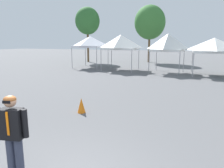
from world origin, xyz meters
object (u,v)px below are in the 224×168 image
canopy_tent_center (121,42)px  canopy_tent_far_left (214,45)px  canopy_tent_far_right (90,42)px  tree_behind_tents_left (87,21)px  traffic_cone_lot_center (81,105)px  person_foreground (13,133)px  canopy_tent_behind_left (168,42)px  tree_behind_tents_center (150,22)px

canopy_tent_center → canopy_tent_far_left: (8.37, -0.35, -0.25)m
canopy_tent_far_right → canopy_tent_center: size_ratio=0.98×
tree_behind_tents_left → traffic_cone_lot_center: (10.51, -19.77, -5.32)m
canopy_tent_far_left → tree_behind_tents_left: (-15.73, 7.00, 3.12)m
canopy_tent_center → person_foreground: canopy_tent_center is taller
canopy_tent_center → canopy_tent_far_left: bearing=-2.4°
person_foreground → canopy_tent_far_left: bearing=75.9°
canopy_tent_behind_left → tree_behind_tents_left: bearing=150.0°
person_foreground → traffic_cone_lot_center: (-0.96, 4.18, -0.74)m
canopy_tent_center → tree_behind_tents_left: 10.33m
canopy_tent_far_right → person_foreground: bearing=-66.3°
canopy_tent_far_right → tree_behind_tents_center: bearing=62.6°
canopy_tent_far_left → tree_behind_tents_left: size_ratio=0.46×
tree_behind_tents_left → canopy_tent_center: bearing=-42.1°
canopy_tent_far_left → person_foreground: (-4.25, -16.95, -1.47)m
tree_behind_tents_center → traffic_cone_lot_center: bearing=-83.8°
tree_behind_tents_left → tree_behind_tents_center: bearing=19.5°
canopy_tent_far_right → canopy_tent_far_left: (12.19, -1.11, -0.29)m
canopy_tent_far_right → tree_behind_tents_center: size_ratio=0.44×
canopy_tent_far_right → traffic_cone_lot_center: (6.98, -13.88, -2.49)m
traffic_cone_lot_center → tree_behind_tents_left: bearing=118.0°
tree_behind_tents_center → canopy_tent_far_right: bearing=-117.4°
canopy_tent_far_left → tree_behind_tents_center: 12.81m
canopy_tent_far_left → traffic_cone_lot_center: 13.97m
canopy_tent_far_right → canopy_tent_behind_left: bearing=-6.9°
canopy_tent_center → traffic_cone_lot_center: size_ratio=5.85×
canopy_tent_far_right → person_foreground: canopy_tent_far_right is taller
canopy_tent_far_left → person_foreground: 17.54m
canopy_tent_center → tree_behind_tents_left: size_ratio=0.46×
canopy_tent_far_right → canopy_tent_behind_left: canopy_tent_behind_left is taller
canopy_tent_center → person_foreground: (4.12, -17.30, -1.71)m
canopy_tent_behind_left → traffic_cone_lot_center: 13.17m
canopy_tent_far_left → person_foreground: bearing=-104.1°
tree_behind_tents_center → tree_behind_tents_left: 8.55m
canopy_tent_far_left → traffic_cone_lot_center: canopy_tent_far_left is taller
canopy_tent_behind_left → tree_behind_tents_center: 10.83m
canopy_tent_far_right → canopy_tent_center: canopy_tent_center is taller
tree_behind_tents_center → person_foreground: bearing=-82.7°
canopy_tent_far_right → canopy_tent_far_left: size_ratio=0.99×
canopy_tent_far_right → person_foreground: size_ratio=1.91×
canopy_tent_far_left → traffic_cone_lot_center: (-5.21, -12.77, -2.20)m
canopy_tent_behind_left → traffic_cone_lot_center: canopy_tent_behind_left is taller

